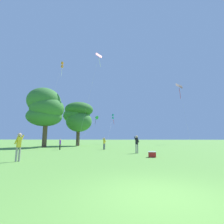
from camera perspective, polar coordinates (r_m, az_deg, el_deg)
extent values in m
plane|color=#5B933D|center=(4.69, 15.82, -26.64)|extent=(400.00, 400.00, 0.00)
cube|color=black|center=(52.13, 22.29, 8.39)|extent=(2.16, 1.58, 1.99)
cylinder|color=#3F382D|center=(52.13, 22.29, 8.39)|extent=(1.60, 0.37, 1.10)
cylinder|color=red|center=(51.39, 22.55, 6.00)|extent=(0.25, 0.42, 3.13)
cylinder|color=silver|center=(44.74, 23.77, 0.30)|extent=(1.31, 11.37, 16.40)
cube|color=red|center=(37.85, -4.62, 19.05)|extent=(1.24, 1.64, 1.51)
cylinder|color=#3F382D|center=(37.85, -4.62, 19.05)|extent=(1.29, 0.18, 0.91)
cylinder|color=silver|center=(37.20, -4.30, 16.85)|extent=(0.49, 0.36, 2.01)
cylinder|color=silver|center=(31.16, -7.81, 6.10)|extent=(1.56, 7.26, 19.19)
cone|color=green|center=(48.21, -5.59, -1.86)|extent=(1.53, 1.49, 1.30)
cylinder|color=black|center=(47.94, -5.76, -3.37)|extent=(0.25, 0.39, 1.69)
cylinder|color=silver|center=(43.57, -8.44, -6.07)|extent=(1.90, 9.52, 7.45)
cube|color=teal|center=(44.14, 0.33, -1.07)|extent=(0.47, 0.55, 0.57)
cube|color=teal|center=(44.03, 0.33, -2.10)|extent=(0.47, 0.55, 0.57)
cylinder|color=#3F382D|center=(44.09, 0.33, -1.58)|extent=(0.03, 0.03, 1.15)
cylinder|color=red|center=(44.01, 0.57, -3.29)|extent=(0.43, 0.31, 1.62)
cylinder|color=silver|center=(39.71, -0.67, -6.09)|extent=(0.17, 8.24, 7.15)
cube|color=orange|center=(43.85, -16.87, 15.94)|extent=(0.55, 0.60, 0.63)
cube|color=orange|center=(43.49, -16.93, 14.90)|extent=(0.55, 0.60, 0.63)
cylinder|color=#3F382D|center=(43.67, -16.90, 15.42)|extent=(0.04, 0.04, 1.23)
cylinder|color=silver|center=(42.77, -17.08, 13.28)|extent=(0.18, 0.47, 2.58)
cylinder|color=silver|center=(37.33, -20.20, 4.03)|extent=(0.04, 7.77, 19.20)
cylinder|color=gray|center=(12.23, -29.47, -12.68)|extent=(0.12, 0.12, 0.88)
cylinder|color=gray|center=(12.17, -30.29, -12.64)|extent=(0.12, 0.12, 0.88)
cube|color=yellow|center=(12.16, -29.59, -9.06)|extent=(0.28, 0.29, 0.66)
cylinder|color=yellow|center=(12.21, -28.92, -8.33)|extent=(0.22, 0.30, 0.61)
cylinder|color=yellow|center=(12.11, -30.14, -8.24)|extent=(0.22, 0.30, 0.61)
sphere|color=tan|center=(12.16, -29.42, -6.95)|extent=(0.24, 0.24, 0.24)
cylinder|color=#2D3351|center=(21.90, -2.95, -11.91)|extent=(0.10, 0.10, 0.77)
cylinder|color=#2D3351|center=(21.83, -2.56, -11.92)|extent=(0.10, 0.10, 0.77)
cube|color=yellow|center=(21.84, -2.74, -10.14)|extent=(0.23, 0.22, 0.58)
cylinder|color=yellow|center=(21.89, -3.02, -9.76)|extent=(0.27, 0.14, 0.54)
cylinder|color=yellow|center=(21.79, -2.45, -9.77)|extent=(0.27, 0.14, 0.54)
sphere|color=tan|center=(21.84, -2.73, -9.11)|extent=(0.21, 0.21, 0.21)
cylinder|color=black|center=(22.55, -17.73, -11.54)|extent=(0.09, 0.09, 0.67)
cylinder|color=black|center=(22.43, -17.57, -11.57)|extent=(0.09, 0.09, 0.67)
cube|color=purple|center=(22.47, -17.58, -10.06)|extent=(0.23, 0.22, 0.50)
cylinder|color=purple|center=(22.56, -17.68, -9.74)|extent=(0.22, 0.19, 0.47)
cylinder|color=purple|center=(22.37, -17.44, -9.75)|extent=(0.22, 0.19, 0.47)
sphere|color=tan|center=(22.46, -17.53, -9.19)|extent=(0.18, 0.18, 0.18)
cylinder|color=gray|center=(16.68, 8.34, -12.54)|extent=(0.11, 0.11, 0.85)
cylinder|color=gray|center=(16.75, 8.91, -12.52)|extent=(0.11, 0.11, 0.85)
cube|color=black|center=(16.69, 8.56, -9.98)|extent=(0.27, 0.26, 0.64)
cylinder|color=black|center=(16.63, 8.12, -9.44)|extent=(0.30, 0.19, 0.60)
cylinder|color=black|center=(16.74, 8.97, -9.42)|extent=(0.30, 0.19, 0.60)
sphere|color=tan|center=(16.69, 8.53, -8.48)|extent=(0.23, 0.23, 0.23)
cylinder|color=brown|center=(29.77, -22.14, -4.26)|extent=(0.73, 0.73, 7.28)
ellipsoid|color=#387533|center=(30.10, -22.41, -1.50)|extent=(5.77, 5.77, 3.26)
ellipsoid|color=#387533|center=(29.71, -21.62, 1.11)|extent=(5.56, 5.56, 4.06)
ellipsoid|color=#387533|center=(30.20, -22.54, 3.54)|extent=(5.45, 5.45, 4.45)
cylinder|color=brown|center=(34.05, -11.66, -5.59)|extent=(0.69, 0.69, 6.91)
ellipsoid|color=#387533|center=(33.95, -11.39, -3.24)|extent=(5.15, 5.15, 4.18)
ellipsoid|color=#387533|center=(34.88, -12.17, -1.32)|extent=(5.45, 5.45, 3.37)
ellipsoid|color=#2D6628|center=(34.66, -11.36, 0.79)|extent=(5.73, 5.73, 3.05)
cube|color=red|center=(13.47, 13.75, -14.21)|extent=(0.56, 0.36, 0.38)
cube|color=white|center=(13.45, 13.72, -13.28)|extent=(0.60, 0.40, 0.06)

